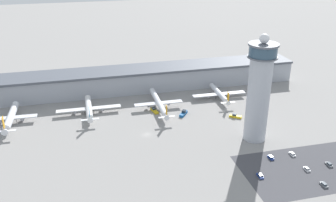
# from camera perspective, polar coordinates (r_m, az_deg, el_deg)

# --- Properties ---
(ground_plane) EXTENTS (1000.00, 1000.00, 0.00)m
(ground_plane) POSITION_cam_1_polar(r_m,az_deg,el_deg) (216.03, -3.28, -5.11)
(ground_plane) COLOR gray
(terminal_building) EXTENTS (251.99, 25.00, 16.39)m
(terminal_building) POSITION_cam_1_polar(r_m,az_deg,el_deg) (275.70, -6.07, 3.25)
(terminal_building) COLOR #A3A8B2
(terminal_building) RESTS_ON ground
(control_tower) EXTENTS (15.71, 15.71, 59.79)m
(control_tower) POSITION_cam_1_polar(r_m,az_deg,el_deg) (204.98, 13.69, 1.59)
(control_tower) COLOR #ADB2BC
(control_tower) RESTS_ON ground
(parking_lot_surface) EXTENTS (64.00, 40.00, 0.01)m
(parking_lot_surface) POSITION_cam_1_polar(r_m,az_deg,el_deg) (197.65, 20.39, -9.72)
(parking_lot_surface) COLOR #424247
(parking_lot_surface) RESTS_ON ground
(airplane_gate_alpha) EXTENTS (30.40, 39.58, 13.23)m
(airplane_gate_alpha) POSITION_cam_1_polar(r_m,az_deg,el_deg) (245.39, -22.84, -2.31)
(airplane_gate_alpha) COLOR silver
(airplane_gate_alpha) RESTS_ON ground
(airplane_gate_bravo) EXTENTS (40.80, 36.07, 12.07)m
(airplane_gate_bravo) POSITION_cam_1_polar(r_m,az_deg,el_deg) (243.77, -11.97, -1.10)
(airplane_gate_bravo) COLOR white
(airplane_gate_bravo) RESTS_ON ground
(airplane_gate_charlie) EXTENTS (32.02, 46.00, 12.10)m
(airplane_gate_charlie) POSITION_cam_1_polar(r_m,az_deg,el_deg) (244.83, -1.41, -0.30)
(airplane_gate_charlie) COLOR silver
(airplane_gate_charlie) RESTS_ON ground
(airplane_gate_delta) EXTENTS (37.89, 34.13, 11.17)m
(airplane_gate_delta) POSITION_cam_1_polar(r_m,az_deg,el_deg) (263.24, 7.84, 1.09)
(airplane_gate_delta) COLOR silver
(airplane_gate_delta) RESTS_ON ground
(service_truck_catering) EXTENTS (7.18, 8.22, 3.02)m
(service_truck_catering) POSITION_cam_1_polar(r_m,az_deg,el_deg) (238.47, 2.38, -1.89)
(service_truck_catering) COLOR black
(service_truck_catering) RESTS_ON ground
(service_truck_fuel) EXTENTS (4.06, 8.71, 2.61)m
(service_truck_fuel) POSITION_cam_1_polar(r_m,az_deg,el_deg) (242.72, -2.11, -1.45)
(service_truck_fuel) COLOR black
(service_truck_fuel) RESTS_ON ground
(service_truck_baggage) EXTENTS (7.61, 6.48, 2.53)m
(service_truck_baggage) POSITION_cam_1_polar(r_m,az_deg,el_deg) (238.69, 10.21, -2.30)
(service_truck_baggage) COLOR black
(service_truck_baggage) RESTS_ON ground
(car_red_hatchback) EXTENTS (1.95, 4.43, 1.40)m
(car_red_hatchback) POSITION_cam_1_polar(r_m,az_deg,el_deg) (185.37, 13.85, -11.01)
(car_red_hatchback) COLOR black
(car_red_hatchback) RESTS_ON ground
(car_grey_coupe) EXTENTS (1.81, 4.46, 1.47)m
(car_grey_coupe) POSITION_cam_1_polar(r_m,az_deg,el_deg) (206.55, 18.39, -7.70)
(car_grey_coupe) COLOR black
(car_grey_coupe) RESTS_ON ground
(car_white_wagon) EXTENTS (1.92, 4.25, 1.57)m
(car_white_wagon) POSITION_cam_1_polar(r_m,az_deg,el_deg) (200.46, 15.39, -8.29)
(car_white_wagon) COLOR black
(car_white_wagon) RESTS_ON ground
(car_silver_sedan) EXTENTS (1.93, 4.45, 1.48)m
(car_silver_sedan) POSITION_cam_1_polar(r_m,az_deg,el_deg) (188.42, 22.66, -11.69)
(car_silver_sedan) COLOR black
(car_silver_sedan) RESTS_ON ground
(car_green_van) EXTENTS (1.84, 4.31, 1.52)m
(car_green_van) POSITION_cam_1_polar(r_m,az_deg,el_deg) (204.36, 23.33, -8.87)
(car_green_van) COLOR black
(car_green_van) RESTS_ON ground
(car_blue_compact) EXTENTS (1.88, 4.15, 1.41)m
(car_blue_compact) POSITION_cam_1_polar(r_m,az_deg,el_deg) (196.69, 20.38, -9.71)
(car_blue_compact) COLOR black
(car_blue_compact) RESTS_ON ground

